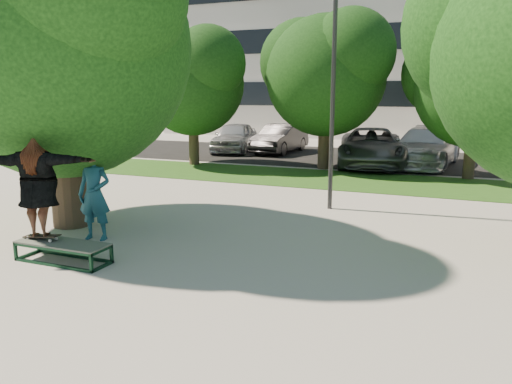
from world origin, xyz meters
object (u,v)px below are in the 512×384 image
at_px(bystander, 94,194).
at_px(car_silver_a, 235,137).
at_px(car_grey, 371,147).
at_px(lamppost, 333,90).
at_px(car_silver_b, 425,147).
at_px(grind_box, 63,252).
at_px(car_dark, 280,139).
at_px(tree_left, 58,31).

height_order(bystander, car_silver_a, bystander).
bearing_deg(car_grey, car_silver_a, 150.87).
relative_size(lamppost, car_silver_b, 1.09).
distance_m(grind_box, car_silver_a, 17.68).
bearing_deg(bystander, car_grey, 63.75).
height_order(car_silver_a, car_grey, car_grey).
bearing_deg(car_silver_b, car_dark, 170.57).
bearing_deg(car_silver_b, lamppost, -93.79).
relative_size(tree_left, car_silver_a, 1.57).
xyz_separation_m(tree_left, car_silver_b, (7.10, 13.23, -3.61)).
height_order(bystander, car_grey, bystander).
xyz_separation_m(grind_box, car_grey, (3.17, 14.60, 0.61)).
xyz_separation_m(car_grey, car_silver_b, (2.13, 0.82, 0.02)).
height_order(bystander, car_silver_b, bystander).
height_order(grind_box, car_silver_b, car_silver_b).
bearing_deg(car_dark, car_grey, -26.56).
distance_m(lamppost, car_silver_a, 13.74).
relative_size(car_dark, car_grey, 0.78).
height_order(lamppost, car_dark, lamppost).
bearing_deg(tree_left, car_dark, 90.78).
xyz_separation_m(grind_box, bystander, (-0.41, 1.42, 0.78)).
distance_m(grind_box, bystander, 1.67).
distance_m(car_silver_a, car_dark, 2.40).
xyz_separation_m(lamppost, car_silver_a, (-7.86, 11.02, -2.38)).
bearing_deg(bystander, car_silver_a, 93.05).
relative_size(grind_box, car_dark, 0.40).
relative_size(tree_left, grind_box, 3.95).
relative_size(lamppost, car_silver_a, 1.34).
xyz_separation_m(tree_left, car_dark, (-0.21, 15.41, -3.69)).
bearing_deg(car_dark, car_silver_a, -164.97).
xyz_separation_m(car_silver_a, car_silver_b, (9.66, -1.70, 0.04)).
xyz_separation_m(bystander, car_dark, (-1.60, 16.18, -0.24)).
relative_size(lamppost, grind_box, 3.39).
bearing_deg(car_grey, car_silver_b, 10.53).
xyz_separation_m(lamppost, bystander, (-3.91, -4.68, -2.18)).
height_order(lamppost, car_grey, lamppost).
bearing_deg(car_dark, car_silver_b, -13.05).
bearing_deg(car_silver_b, car_silver_a, 177.19).
height_order(lamppost, car_silver_b, lamppost).
distance_m(grind_box, car_dark, 17.73).
height_order(tree_left, bystander, tree_left).
xyz_separation_m(tree_left, car_silver_a, (-2.57, 14.93, -3.65)).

